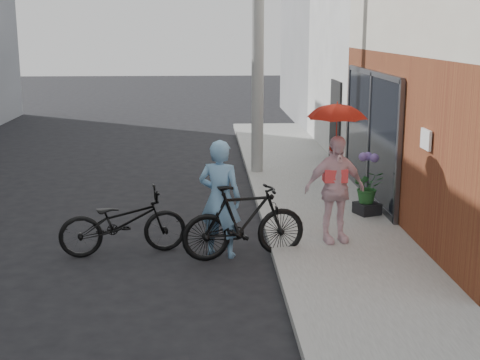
{
  "coord_description": "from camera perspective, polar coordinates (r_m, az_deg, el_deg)",
  "views": [
    {
      "loc": [
        -0.11,
        -9.44,
        3.44
      ],
      "look_at": [
        0.42,
        0.78,
        1.1
      ],
      "focal_mm": 50.0,
      "sensor_mm": 36.0,
      "label": 1
    }
  ],
  "objects": [
    {
      "name": "east_building_far",
      "position": [
        26.48,
        13.37,
        12.67
      ],
      "size": [
        8.0,
        8.0,
        7.0
      ],
      "primitive_type": "cube",
      "color": "gray",
      "rests_on": "ground"
    },
    {
      "name": "potted_plant",
      "position": [
        12.31,
        10.87,
        -0.57
      ],
      "size": [
        0.54,
        0.47,
        0.6
      ],
      "primitive_type": "imported",
      "color": "#27622B",
      "rests_on": "planter"
    },
    {
      "name": "bike_left",
      "position": [
        10.48,
        -9.96,
        -3.55
      ],
      "size": [
        2.05,
        1.06,
        1.03
      ],
      "primitive_type": "imported",
      "rotation": [
        0.0,
        0.0,
        1.77
      ],
      "color": "black",
      "rests_on": "ground"
    },
    {
      "name": "officer",
      "position": [
        10.12,
        -1.72,
        -1.62
      ],
      "size": [
        0.76,
        0.62,
        1.82
      ],
      "primitive_type": "imported",
      "rotation": [
        0.0,
        0.0,
        2.83
      ],
      "color": "#74A5CE",
      "rests_on": "ground"
    },
    {
      "name": "sidewalk",
      "position": [
        12.14,
        7.65,
        -3.42
      ],
      "size": [
        2.2,
        24.0,
        0.12
      ],
      "primitive_type": "cube",
      "color": "gray",
      "rests_on": "ground"
    },
    {
      "name": "curb",
      "position": [
        11.98,
        2.18,
        -3.53
      ],
      "size": [
        0.12,
        24.0,
        0.12
      ],
      "primitive_type": "cube",
      "color": "#9E9E99",
      "rests_on": "ground"
    },
    {
      "name": "utility_pole",
      "position": [
        15.49,
        1.54,
        13.09
      ],
      "size": [
        0.28,
        0.28,
        7.0
      ],
      "primitive_type": "cylinder",
      "color": "#9E9E99",
      "rests_on": "ground"
    },
    {
      "name": "planter",
      "position": [
        12.41,
        10.79,
        -2.39
      ],
      "size": [
        0.51,
        0.51,
        0.21
      ],
      "primitive_type": "cube",
      "rotation": [
        0.0,
        0.0,
        0.36
      ],
      "color": "black",
      "rests_on": "sidewalk"
    },
    {
      "name": "kimono_woman",
      "position": [
        10.56,
        8.08,
        -0.78
      ],
      "size": [
        1.06,
        0.62,
        1.7
      ],
      "primitive_type": "imported",
      "rotation": [
        0.0,
        0.0,
        0.22
      ],
      "color": "#F9D1DB",
      "rests_on": "sidewalk"
    },
    {
      "name": "plaster_building",
      "position": [
        19.84,
        19.09,
        12.36
      ],
      "size": [
        8.0,
        6.0,
        7.0
      ],
      "primitive_type": "cube",
      "color": "white",
      "rests_on": "ground"
    },
    {
      "name": "bike_right",
      "position": [
        10.12,
        0.34,
        -3.57
      ],
      "size": [
        1.99,
        0.92,
        1.15
      ],
      "primitive_type": "imported",
      "rotation": [
        0.0,
        0.0,
        1.78
      ],
      "color": "black",
      "rests_on": "ground"
    },
    {
      "name": "ground",
      "position": [
        10.05,
        -2.18,
        -7.15
      ],
      "size": [
        80.0,
        80.0,
        0.0
      ],
      "primitive_type": "plane",
      "color": "black",
      "rests_on": "ground"
    },
    {
      "name": "parasol",
      "position": [
        10.35,
        8.29,
        5.9
      ],
      "size": [
        0.88,
        0.88,
        0.77
      ],
      "primitive_type": "imported",
      "color": "red",
      "rests_on": "kimono_woman"
    }
  ]
}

